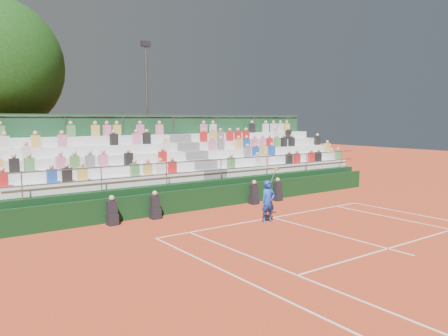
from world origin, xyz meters
TOP-DOWN VIEW (x-y plane):
  - ground at (0.00, 0.00)m, footprint 90.00×90.00m
  - courtside_wall at (0.00, 3.20)m, footprint 20.00×0.15m
  - line_officials at (-1.49, 2.75)m, footprint 9.21×0.40m
  - grandstand at (0.00, 6.44)m, footprint 20.00×5.20m
  - tennis_player at (-0.69, -0.48)m, footprint 0.86×0.47m
  - floodlight_mast at (0.30, 12.35)m, footprint 0.60×0.25m

SIDE VIEW (x-z plane):
  - ground at x=0.00m, z-range 0.00..0.00m
  - line_officials at x=-1.49m, z-range -0.12..1.07m
  - courtside_wall at x=0.00m, z-range 0.00..1.00m
  - tennis_player at x=-0.69m, z-range -0.25..1.96m
  - grandstand at x=0.00m, z-range -1.12..3.28m
  - floodlight_mast at x=0.30m, z-range 0.69..9.75m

